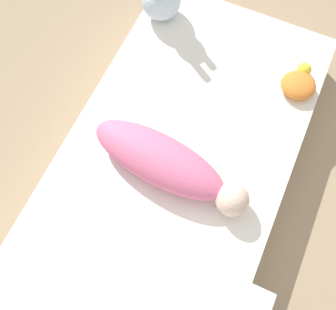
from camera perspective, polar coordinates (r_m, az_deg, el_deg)
ground_plane at (r=1.62m, az=1.15°, el=-2.43°), size 12.00×12.00×0.00m
bed_mattress at (r=1.53m, az=1.22°, el=-1.24°), size 1.49×0.81×0.19m
swaddled_baby at (r=1.36m, az=-0.19°, el=-1.24°), size 0.23×0.60×0.14m
turtle_plush at (r=1.63m, az=18.49°, el=9.87°), size 0.17×0.14×0.06m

